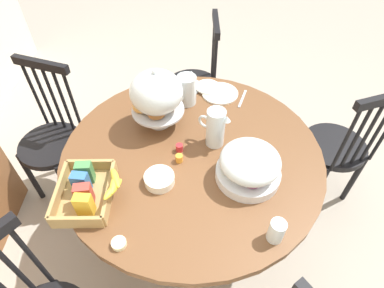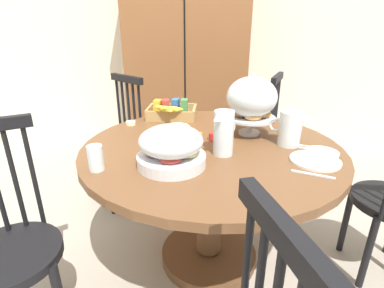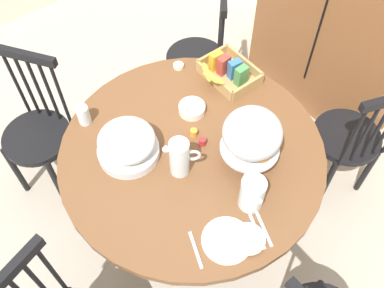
{
  "view_description": "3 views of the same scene",
  "coord_description": "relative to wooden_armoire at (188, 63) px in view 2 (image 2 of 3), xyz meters",
  "views": [
    {
      "loc": [
        -0.97,
        0.02,
        1.93
      ],
      "look_at": [
        0.12,
        0.01,
        0.79
      ],
      "focal_mm": 29.69,
      "sensor_mm": 36.0,
      "label": 1
    },
    {
      "loc": [
        0.13,
        -1.4,
        1.3
      ],
      "look_at": [
        0.02,
        0.01,
        0.74
      ],
      "focal_mm": 27.5,
      "sensor_mm": 36.0,
      "label": 2
    },
    {
      "loc": [
        1.07,
        -0.73,
        2.47
      ],
      "look_at": [
        0.12,
        0.01,
        0.79
      ],
      "focal_mm": 40.08,
      "sensor_mm": 36.0,
      "label": 3
    }
  ],
  "objects": [
    {
      "name": "jam_jar_strawberry",
      "position": [
        0.26,
        -1.42,
        -0.22
      ],
      "size": [
        0.04,
        0.04,
        0.04
      ],
      "primitive_type": "cylinder",
      "color": "#B7282D",
      "rests_on": "dining_table"
    },
    {
      "name": "dining_table",
      "position": [
        0.25,
        -1.49,
        -0.43
      ],
      "size": [
        1.32,
        1.32,
        0.74
      ],
      "color": "brown",
      "rests_on": "ground_plane"
    },
    {
      "name": "windsor_chair_near_window",
      "position": [
        -0.47,
        -0.86,
        -0.53
      ],
      "size": [
        0.47,
        0.47,
        0.97
      ],
      "color": "black",
      "rests_on": "ground_plane"
    },
    {
      "name": "dinner_fork",
      "position": [
        0.78,
        -1.5,
        -0.24
      ],
      "size": [
        0.16,
        0.07,
        0.01
      ],
      "primitive_type": "cube",
      "rotation": [
        0.0,
        0.0,
        5.92
      ],
      "color": "silver",
      "rests_on": "dining_table"
    },
    {
      "name": "windsor_chair_by_cabinet",
      "position": [
        -0.55,
        -2.01,
        -0.53
      ],
      "size": [
        0.46,
        0.46,
        0.97
      ],
      "color": "black",
      "rests_on": "ground_plane"
    },
    {
      "name": "ground_plane",
      "position": [
        0.13,
        -1.5,
        -0.98
      ],
      "size": [
        10.0,
        10.0,
        0.0
      ],
      "primitive_type": "plane",
      "color": "#A89E8E"
    },
    {
      "name": "jam_jar_apricot",
      "position": [
        0.19,
        -1.42,
        -0.22
      ],
      "size": [
        0.04,
        0.04,
        0.04
      ],
      "primitive_type": "cylinder",
      "color": "orange",
      "rests_on": "dining_table"
    },
    {
      "name": "wall_back",
      "position": [
        0.13,
        0.33,
        0.32
      ],
      "size": [
        4.8,
        0.06,
        2.6
      ],
      "primitive_type": "cube",
      "color": "silver",
      "rests_on": "ground_plane"
    },
    {
      "name": "cereal_basket",
      "position": [
        -0.02,
        -1.03,
        -0.2
      ],
      "size": [
        0.32,
        0.3,
        0.12
      ],
      "color": "tan",
      "rests_on": "dining_table"
    },
    {
      "name": "butter_dish",
      "position": [
        -0.25,
        -1.19,
        -0.23
      ],
      "size": [
        0.06,
        0.06,
        0.02
      ],
      "primitive_type": "cylinder",
      "color": "beige",
      "rests_on": "dining_table"
    },
    {
      "name": "orange_juice_pitcher",
      "position": [
        0.31,
        -1.6,
        -0.15
      ],
      "size": [
        0.12,
        0.16,
        0.21
      ],
      "color": "silver",
      "rests_on": "dining_table"
    },
    {
      "name": "fruit_platter_covered",
      "position": [
        0.08,
        -1.74,
        -0.16
      ],
      "size": [
        0.3,
        0.3,
        0.18
      ],
      "color": "silver",
      "rests_on": "dining_table"
    },
    {
      "name": "drinking_glass",
      "position": [
        -0.23,
        -1.81,
        -0.19
      ],
      "size": [
        0.06,
        0.06,
        0.11
      ],
      "primitive_type": "cylinder",
      "color": "silver",
      "rests_on": "dining_table"
    },
    {
      "name": "soup_spoon",
      "position": [
        0.67,
        -1.79,
        -0.24
      ],
      "size": [
        0.16,
        0.07,
        0.01
      ],
      "primitive_type": "cube",
      "rotation": [
        0.0,
        0.0,
        5.92
      ],
      "color": "silver",
      "rests_on": "dining_table"
    },
    {
      "name": "cereal_bowl",
      "position": [
        0.06,
        -1.34,
        -0.22
      ],
      "size": [
        0.14,
        0.14,
        0.04
      ],
      "primitive_type": "cylinder",
      "color": "white",
      "rests_on": "dining_table"
    },
    {
      "name": "table_knife",
      "position": [
        0.77,
        -1.53,
        -0.24
      ],
      "size": [
        0.16,
        0.07,
        0.01
      ],
      "primitive_type": "cube",
      "rotation": [
        0.0,
        0.0,
        5.92
      ],
      "color": "silver",
      "rests_on": "dining_table"
    },
    {
      "name": "milk_pitcher",
      "position": [
        0.65,
        -1.46,
        -0.16
      ],
      "size": [
        0.19,
        0.11,
        0.18
      ],
      "color": "silver",
      "rests_on": "dining_table"
    },
    {
      "name": "china_plate_small",
      "position": [
        0.77,
        -1.59,
        -0.23
      ],
      "size": [
        0.15,
        0.15,
        0.01
      ],
      "primitive_type": "cylinder",
      "color": "white",
      "rests_on": "china_plate_large"
    },
    {
      "name": "pastry_stand_with_dome",
      "position": [
        0.46,
        -1.31,
        -0.05
      ],
      "size": [
        0.28,
        0.28,
        0.34
      ],
      "color": "silver",
      "rests_on": "dining_table"
    },
    {
      "name": "windsor_chair_host_seat",
      "position": [
        0.6,
        -0.59,
        -0.53
      ],
      "size": [
        0.43,
        0.43,
        0.97
      ],
      "color": "black",
      "rests_on": "ground_plane"
    },
    {
      "name": "wooden_armoire",
      "position": [
        0.0,
        0.0,
        0.0
      ],
      "size": [
        1.18,
        0.6,
        1.96
      ],
      "color": "brown",
      "rests_on": "ground_plane"
    },
    {
      "name": "china_plate_large",
      "position": [
        0.72,
        -1.66,
        -0.24
      ],
      "size": [
        0.22,
        0.22,
        0.01
      ],
      "primitive_type": "cylinder",
      "color": "white",
      "rests_on": "dining_table"
    }
  ]
}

